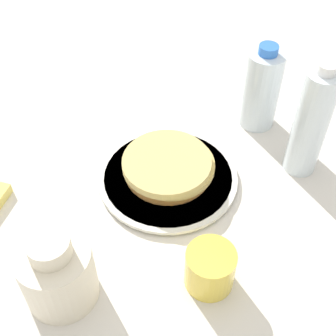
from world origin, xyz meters
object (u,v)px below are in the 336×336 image
(plate, at_px, (168,177))
(water_bottle_near, at_px, (261,89))
(pancake_stack, at_px, (168,166))
(cream_jug, at_px, (57,272))
(juice_glass, at_px, (210,268))
(water_bottle_mid, at_px, (311,123))

(plate, relative_size, water_bottle_near, 1.41)
(pancake_stack, height_order, water_bottle_near, water_bottle_near)
(plate, bearing_deg, pancake_stack, 122.45)
(plate, relative_size, cream_jug, 1.88)
(cream_jug, bearing_deg, juice_glass, 44.40)
(pancake_stack, height_order, cream_jug, cream_jug)
(water_bottle_mid, bearing_deg, cream_jug, -107.75)
(plate, distance_m, cream_jug, 0.29)
(plate, bearing_deg, water_bottle_mid, 47.36)
(water_bottle_near, xyz_separation_m, water_bottle_mid, (0.14, -0.06, 0.03))
(juice_glass, height_order, water_bottle_near, water_bottle_near)
(water_bottle_near, bearing_deg, plate, -99.02)
(cream_jug, distance_m, water_bottle_near, 0.54)
(plate, height_order, cream_jug, cream_jug)
(plate, xyz_separation_m, cream_jug, (0.02, -0.29, 0.05))
(plate, xyz_separation_m, juice_glass, (0.19, -0.13, 0.03))
(plate, relative_size, juice_glass, 3.37)
(water_bottle_near, height_order, water_bottle_mid, water_bottle_mid)
(juice_glass, height_order, water_bottle_mid, water_bottle_mid)
(water_bottle_near, relative_size, water_bottle_mid, 0.79)
(cream_jug, xyz_separation_m, water_bottle_mid, (0.15, 0.48, 0.05))
(juice_glass, bearing_deg, water_bottle_mid, 92.08)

